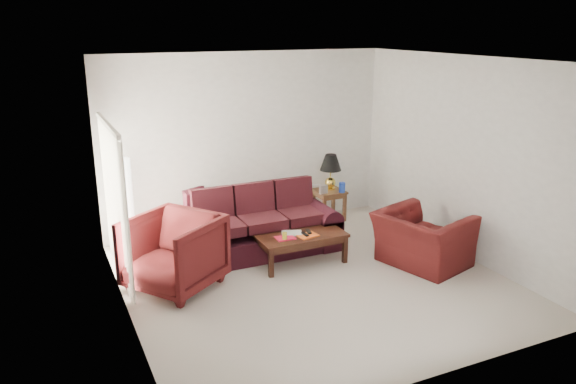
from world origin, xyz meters
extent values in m
plane|color=beige|center=(0.00, 0.00, 0.00)|extent=(5.00, 5.00, 0.00)
cube|color=silver|center=(-2.42, 1.30, 1.08)|extent=(0.10, 2.00, 2.16)
cube|color=black|center=(-1.08, 2.06, 0.73)|extent=(0.41, 0.31, 0.38)
cube|color=white|center=(1.22, 2.00, 0.63)|extent=(0.15, 0.06, 0.15)
cylinder|color=#1937A3|center=(1.56, 1.93, 0.64)|extent=(0.15, 0.15, 0.18)
cube|color=silver|center=(1.22, 2.29, 0.64)|extent=(0.16, 0.19, 0.06)
imported|color=#420F10|center=(-1.80, 0.58, 0.51)|extent=(1.53, 1.53, 1.01)
imported|color=#3E0E0E|center=(1.69, -0.20, 0.40)|extent=(1.37, 1.47, 0.79)
cube|color=red|center=(-0.19, 0.54, 0.46)|extent=(0.28, 0.21, 0.02)
cube|color=silver|center=(-0.02, 0.68, 0.47)|extent=(0.36, 0.31, 0.02)
cube|color=orange|center=(0.15, 0.50, 0.47)|extent=(0.32, 0.26, 0.02)
cube|color=black|center=(0.12, 0.51, 0.48)|extent=(0.05, 0.17, 0.02)
cube|color=black|center=(0.22, 0.59, 0.49)|extent=(0.09, 0.19, 0.02)
cylinder|color=yellow|center=(-0.22, 0.49, 0.52)|extent=(0.09, 0.09, 0.12)
camera|label=1|loc=(-3.32, -6.32, 3.43)|focal=35.00mm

